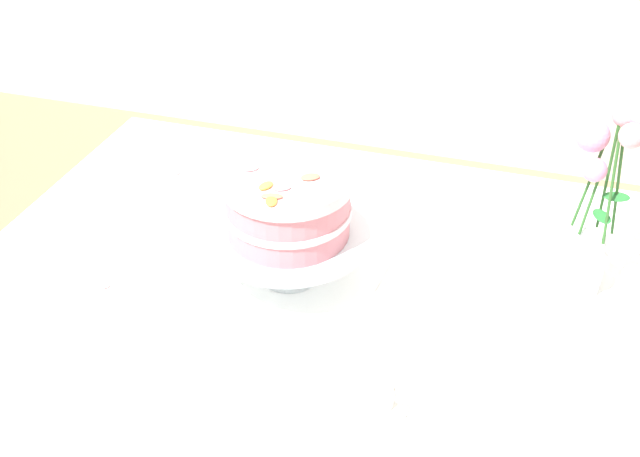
% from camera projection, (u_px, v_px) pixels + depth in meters
% --- Properties ---
extents(dining_table, '(1.40, 1.00, 0.74)m').
position_uv_depth(dining_table, '(336.00, 333.00, 1.39)').
color(dining_table, white).
rests_on(dining_table, ground).
extents(linen_napkin, '(0.35, 0.35, 0.00)m').
position_uv_depth(linen_napkin, '(290.00, 276.00, 1.38)').
color(linen_napkin, white).
rests_on(linen_napkin, dining_table).
extents(cake_stand, '(0.29, 0.29, 0.10)m').
position_uv_depth(cake_stand, '(288.00, 241.00, 1.33)').
color(cake_stand, silver).
rests_on(cake_stand, linen_napkin).
extents(layer_cake, '(0.23, 0.23, 0.13)m').
position_uv_depth(layer_cake, '(287.00, 204.00, 1.29)').
color(layer_cake, '#CC7A84').
rests_on(layer_cake, cake_stand).
extents(flower_vase, '(0.12, 0.09, 0.37)m').
position_uv_depth(flower_vase, '(592.00, 219.00, 1.27)').
color(flower_vase, silver).
rests_on(flower_vase, dining_table).
extents(teacup, '(0.11, 0.11, 0.05)m').
position_uv_depth(teacup, '(373.00, 394.00, 1.11)').
color(teacup, white).
rests_on(teacup, dining_table).
extents(loose_petal_0, '(0.03, 0.02, 0.01)m').
position_uv_depth(loose_petal_0, '(102.00, 284.00, 1.36)').
color(loose_petal_0, pink).
rests_on(loose_petal_0, dining_table).
extents(loose_petal_2, '(0.04, 0.04, 0.00)m').
position_uv_depth(loose_petal_2, '(174.00, 172.00, 1.69)').
color(loose_petal_2, pink).
rests_on(loose_petal_2, dining_table).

